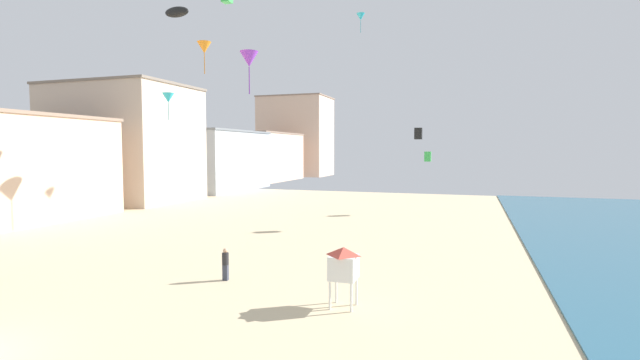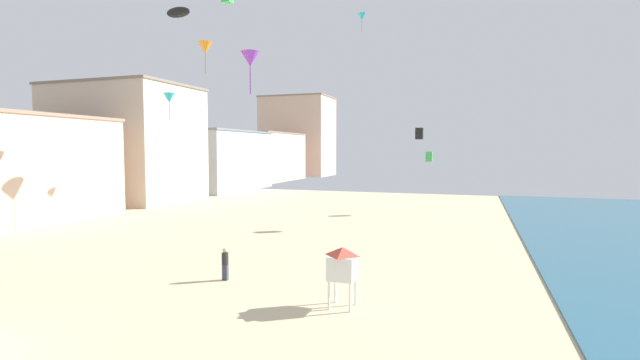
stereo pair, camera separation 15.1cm
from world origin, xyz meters
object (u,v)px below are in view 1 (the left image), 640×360
(kite_black_parafoil, at_px, (177,12))
(lifeguard_stand, at_px, (343,264))
(kite_black_box, at_px, (418,134))
(kite_green_box, at_px, (428,157))
(kite_purple_delta, at_px, (249,59))
(kite_flyer, at_px, (225,262))
(kite_cyan_delta_2, at_px, (168,98))
(kite_cyan_delta, at_px, (361,17))
(kite_orange_delta, at_px, (204,48))

(kite_black_parafoil, bearing_deg, lifeguard_stand, -42.64)
(lifeguard_stand, xyz_separation_m, kite_black_box, (0.57, 22.08, 6.15))
(kite_green_box, bearing_deg, kite_purple_delta, -141.77)
(kite_black_parafoil, bearing_deg, kite_flyer, -49.69)
(kite_flyer, bearing_deg, kite_purple_delta, -167.57)
(lifeguard_stand, distance_m, kite_cyan_delta_2, 23.49)
(kite_black_box, bearing_deg, kite_green_box, 89.50)
(lifeguard_stand, relative_size, kite_cyan_delta, 1.33)
(lifeguard_stand, distance_m, kite_purple_delta, 26.87)
(kite_cyan_delta, height_order, kite_green_box, kite_cyan_delta)
(kite_green_box, bearing_deg, kite_cyan_delta, -157.49)
(lifeguard_stand, height_order, kite_purple_delta, kite_purple_delta)
(kite_flyer, height_order, kite_purple_delta, kite_purple_delta)
(kite_cyan_delta_2, bearing_deg, kite_flyer, -43.59)
(kite_orange_delta, relative_size, kite_green_box, 2.58)
(lifeguard_stand, distance_m, kite_black_parafoil, 36.59)
(kite_cyan_delta, height_order, kite_cyan_delta_2, kite_cyan_delta)
(lifeguard_stand, relative_size, kite_green_box, 2.45)
(kite_cyan_delta, bearing_deg, kite_green_box, 22.51)
(kite_black_parafoil, xyz_separation_m, kite_cyan_delta_2, (5.41, -8.89, -9.64))
(lifeguard_stand, height_order, kite_orange_delta, kite_orange_delta)
(kite_cyan_delta, relative_size, kite_orange_delta, 0.72)
(kite_cyan_delta, bearing_deg, kite_flyer, -91.62)
(kite_flyer, xyz_separation_m, lifeguard_stand, (6.70, -1.91, 0.92))
(kite_black_parafoil, relative_size, kite_orange_delta, 1.01)
(kite_cyan_delta, distance_m, kite_cyan_delta_2, 21.52)
(kite_black_parafoil, relative_size, kite_purple_delta, 0.72)
(lifeguard_stand, bearing_deg, kite_orange_delta, 119.92)
(kite_orange_delta, relative_size, kite_black_box, 2.70)
(lifeguard_stand, bearing_deg, kite_flyer, 147.78)
(kite_flyer, relative_size, kite_cyan_delta, 0.85)
(kite_flyer, relative_size, kite_black_box, 1.65)
(kite_black_box, bearing_deg, kite_cyan_delta_2, -152.49)
(kite_black_parafoil, bearing_deg, kite_cyan_delta, 20.43)
(kite_green_box, bearing_deg, lifeguard_stand, -91.21)
(kite_orange_delta, bearing_deg, kite_green_box, 40.05)
(kite_orange_delta, bearing_deg, kite_black_box, 19.44)
(kite_cyan_delta, relative_size, kite_black_parafoil, 0.71)
(kite_orange_delta, relative_size, kite_cyan_delta_2, 1.25)
(lifeguard_stand, xyz_separation_m, kite_green_box, (0.65, 30.56, 4.04))
(kite_green_box, bearing_deg, kite_orange_delta, -139.95)
(kite_black_parafoil, bearing_deg, kite_purple_delta, -14.62)
(lifeguard_stand, xyz_separation_m, kite_black_parafoil, (-23.23, 21.39, 18.47))
(kite_flyer, distance_m, kite_black_parafoil, 32.08)
(kite_flyer, xyz_separation_m, kite_green_box, (7.35, 28.66, 4.96))
(kite_flyer, distance_m, kite_cyan_delta, 32.21)
(kite_black_parafoil, height_order, kite_orange_delta, kite_black_parafoil)
(lifeguard_stand, height_order, kite_black_parafoil, kite_black_parafoil)
(kite_purple_delta, xyz_separation_m, kite_black_box, (14.61, 3.09, -6.67))
(kite_black_box, bearing_deg, kite_orange_delta, -160.56)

